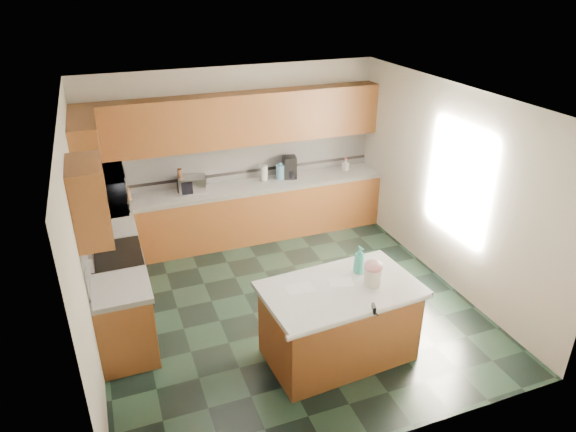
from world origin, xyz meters
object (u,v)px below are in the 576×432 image
treat_jar (373,276)px  knife_block (126,195)px  island_base (339,324)px  coffee_maker (290,167)px  soap_bottle_island (359,260)px  toaster_oven (192,184)px  island_top (341,289)px

treat_jar → knife_block: (-2.26, 3.21, -0.00)m
island_base → knife_block: knife_block is taller
island_base → coffee_maker: (0.62, 3.17, 0.67)m
coffee_maker → knife_block: bearing=-167.7°
soap_bottle_island → toaster_oven: soap_bottle_island is taller
island_base → coffee_maker: size_ratio=4.46×
knife_block → toaster_oven: (0.96, 0.00, 0.02)m
treat_jar → knife_block: knife_block is taller
island_top → soap_bottle_island: bearing=27.8°
coffee_maker → treat_jar: bearing=-83.4°
island_top → toaster_oven: size_ratio=4.09×
island_base → soap_bottle_island: size_ratio=4.80×
soap_bottle_island → treat_jar: bearing=-92.0°
treat_jar → toaster_oven: toaster_oven is taller
soap_bottle_island → knife_block: soap_bottle_island is taller
island_top → soap_bottle_island: soap_bottle_island is taller
knife_block → toaster_oven: 0.96m
island_top → treat_jar: treat_jar is taller
island_base → treat_jar: bearing=-15.5°
island_top → coffee_maker: coffee_maker is taller
island_base → toaster_oven: size_ratio=3.84×
island_base → knife_block: 3.73m
treat_jar → island_base: bearing=-170.2°
coffee_maker → soap_bottle_island: bearing=-84.4°
toaster_oven → knife_block: bearing=-171.9°
island_base → knife_block: (-1.93, 3.14, 0.59)m
knife_block → coffee_maker: coffee_maker is taller
island_base → soap_bottle_island: 0.75m
treat_jar → coffee_maker: (0.29, 3.24, 0.08)m
knife_block → toaster_oven: size_ratio=0.47×
island_top → knife_block: (-1.93, 3.14, 0.13)m
toaster_oven → coffee_maker: 1.59m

